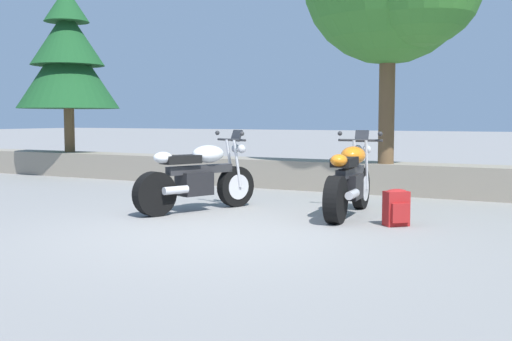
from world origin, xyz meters
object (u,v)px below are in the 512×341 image
object	(u,v)px
motorcycle_orange_centre	(350,181)
rider_backpack	(396,207)
motorcycle_white_near_left	(199,178)
pine_tree_far_left	(68,58)

from	to	relation	value
motorcycle_orange_centre	rider_backpack	size ratio (longest dim) A/B	4.40
motorcycle_white_near_left	rider_backpack	world-z (taller)	motorcycle_white_near_left
motorcycle_white_near_left	pine_tree_far_left	bearing A→B (deg)	149.47
pine_tree_far_left	motorcycle_white_near_left	bearing A→B (deg)	-30.53
motorcycle_orange_centre	pine_tree_far_left	distance (m)	8.79
motorcycle_white_near_left	motorcycle_orange_centre	world-z (taller)	same
motorcycle_white_near_left	rider_backpack	size ratio (longest dim) A/B	4.20
motorcycle_white_near_left	rider_backpack	bearing A→B (deg)	1.70
motorcycle_orange_centre	pine_tree_far_left	bearing A→B (deg)	160.42
motorcycle_orange_centre	rider_backpack	distance (m)	1.00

